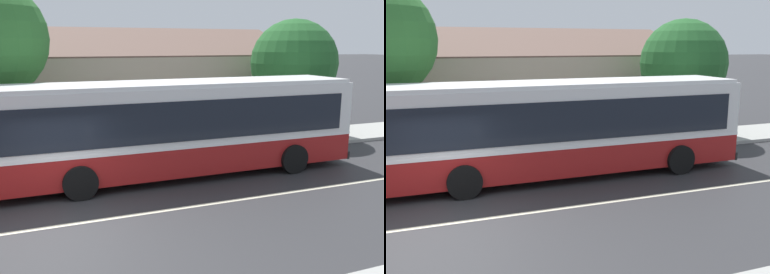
# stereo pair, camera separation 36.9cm
# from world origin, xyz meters

# --- Properties ---
(ground_plane) EXTENTS (300.00, 300.00, 0.00)m
(ground_plane) POSITION_xyz_m (0.00, 0.00, 0.00)
(ground_plane) COLOR #2D2D30
(sidewalk_far) EXTENTS (60.00, 3.00, 0.15)m
(sidewalk_far) POSITION_xyz_m (0.00, 6.00, 0.07)
(sidewalk_far) COLOR #9E9E99
(sidewalk_far) RESTS_ON ground
(lane_divider_stripe) EXTENTS (60.00, 0.16, 0.01)m
(lane_divider_stripe) POSITION_xyz_m (0.00, 0.00, 0.00)
(lane_divider_stripe) COLOR beige
(lane_divider_stripe) RESTS_ON ground
(community_building) EXTENTS (20.98, 8.46, 6.25)m
(community_building) POSITION_xyz_m (2.56, 13.50, 1.98)
(community_building) COLOR tan
(community_building) RESTS_ON ground
(transit_bus) EXTENTS (12.27, 2.80, 3.14)m
(transit_bus) POSITION_xyz_m (3.94, 2.90, 1.69)
(transit_bus) COLOR maroon
(transit_bus) RESTS_ON ground
(bench_down_street) EXTENTS (1.64, 0.51, 0.94)m
(bench_down_street) POSITION_xyz_m (0.88, 5.43, 0.57)
(bench_down_street) COLOR brown
(bench_down_street) RESTS_ON sidewalk_far
(street_tree_primary) EXTENTS (3.97, 3.97, 5.48)m
(street_tree_primary) POSITION_xyz_m (10.96, 6.62, 3.49)
(street_tree_primary) COLOR #4C3828
(street_tree_primary) RESTS_ON ground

